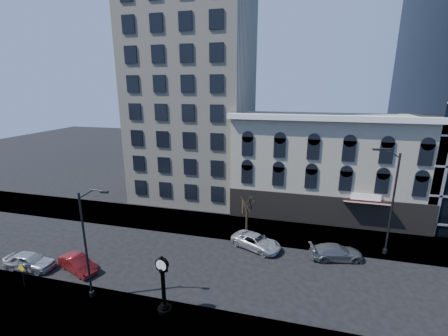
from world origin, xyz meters
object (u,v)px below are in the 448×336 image
(warning_sign, at_px, (22,272))
(car_near_a, at_px, (29,261))
(street_lamp_near, at_px, (90,216))
(street_clock, at_px, (163,287))
(car_near_b, at_px, (78,264))

(warning_sign, relative_size, car_near_a, 0.47)
(street_lamp_near, height_order, car_near_a, street_lamp_near)
(car_near_a, bearing_deg, street_clock, -100.59)
(street_clock, relative_size, warning_sign, 2.14)
(warning_sign, xyz_separation_m, car_near_a, (-1.85, 2.29, -0.78))
(car_near_a, distance_m, car_near_b, 4.34)
(warning_sign, height_order, car_near_b, warning_sign)
(warning_sign, height_order, car_near_a, warning_sign)
(street_clock, relative_size, street_lamp_near, 0.50)
(warning_sign, bearing_deg, street_clock, 9.53)
(car_near_a, height_order, car_near_b, car_near_a)
(street_clock, distance_m, street_lamp_near, 7.06)
(street_lamp_near, relative_size, warning_sign, 4.29)
(street_clock, bearing_deg, street_lamp_near, -173.21)
(street_clock, distance_m, car_near_b, 9.86)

